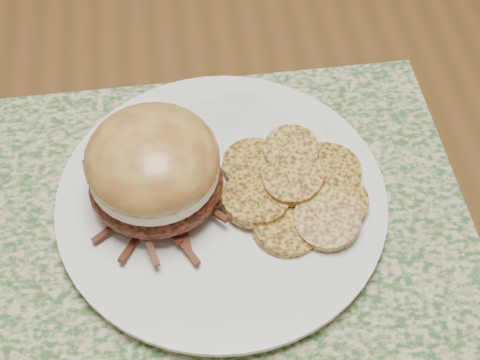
% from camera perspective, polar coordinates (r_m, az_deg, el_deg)
% --- Properties ---
extents(placemat, '(0.45, 0.33, 0.00)m').
position_cam_1_polar(placemat, '(0.56, -3.20, -3.78)').
color(placemat, '#33582D').
rests_on(placemat, dining_table).
extents(dinner_plate, '(0.26, 0.26, 0.02)m').
position_cam_1_polar(dinner_plate, '(0.56, -1.57, -1.76)').
color(dinner_plate, white).
rests_on(dinner_plate, placemat).
extents(pork_sandwich, '(0.12, 0.11, 0.08)m').
position_cam_1_polar(pork_sandwich, '(0.53, -7.36, 0.93)').
color(pork_sandwich, black).
rests_on(pork_sandwich, dinner_plate).
extents(roasted_potatoes, '(0.14, 0.13, 0.03)m').
position_cam_1_polar(roasted_potatoes, '(0.55, 4.84, -0.75)').
color(roasted_potatoes, '#B38E34').
rests_on(roasted_potatoes, dinner_plate).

